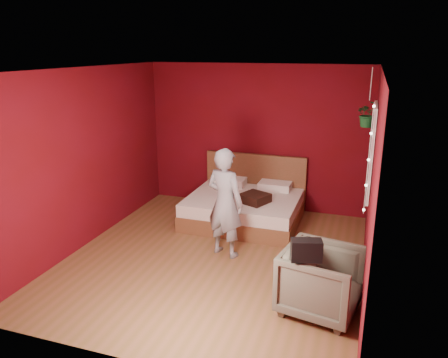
% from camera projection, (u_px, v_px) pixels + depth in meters
% --- Properties ---
extents(floor, '(4.50, 4.50, 0.00)m').
position_uv_depth(floor, '(215.00, 258.00, 6.19)').
color(floor, brown).
rests_on(floor, ground).
extents(room_walls, '(4.04, 4.54, 2.62)m').
position_uv_depth(room_walls, '(214.00, 142.00, 5.70)').
color(room_walls, '#5B0915').
rests_on(room_walls, ground).
extents(window, '(0.05, 0.97, 1.27)m').
position_uv_depth(window, '(371.00, 151.00, 5.97)').
color(window, white).
rests_on(window, room_walls).
extents(fairy_lights, '(0.04, 0.04, 1.45)m').
position_uv_depth(fairy_lights, '(369.00, 160.00, 5.50)').
color(fairy_lights, silver).
rests_on(fairy_lights, room_walls).
extents(bed, '(1.85, 1.57, 1.02)m').
position_uv_depth(bed, '(245.00, 206.00, 7.47)').
color(bed, brown).
rests_on(bed, ground).
extents(person, '(0.66, 0.52, 1.57)m').
position_uv_depth(person, '(225.00, 203.00, 6.08)').
color(person, gray).
rests_on(person, ground).
extents(armchair, '(0.97, 0.95, 0.75)m').
position_uv_depth(armchair, '(321.00, 281.00, 4.84)').
color(armchair, '#5A5847').
rests_on(armchair, ground).
extents(handbag, '(0.35, 0.24, 0.22)m').
position_uv_depth(handbag, '(306.00, 250.00, 4.48)').
color(handbag, black).
rests_on(handbag, armchair).
extents(throw_pillow, '(0.53, 0.53, 0.14)m').
position_uv_depth(throw_pillow, '(255.00, 198.00, 7.02)').
color(throw_pillow, black).
rests_on(throw_pillow, bed).
extents(hanging_plant, '(0.42, 0.39, 0.83)m').
position_uv_depth(hanging_plant, '(368.00, 114.00, 6.16)').
color(hanging_plant, silver).
rests_on(hanging_plant, room_walls).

